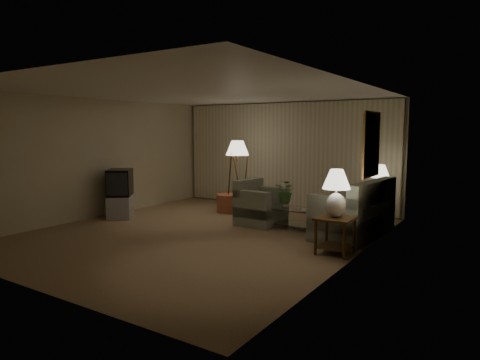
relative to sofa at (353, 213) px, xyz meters
The scene contains 16 objects.
ground 2.90m from the sofa, 150.50° to the right, with size 7.00×7.00×0.00m, color #9D8557.
room_shell 2.81m from the sofa, behind, with size 6.04×7.02×2.72m.
sofa is the anchor object (origin of this frame).
armchair 1.94m from the sofa, behind, with size 1.00×0.95×0.75m.
side_table_near 1.36m from the sofa, 83.66° to the right, with size 0.57×0.57×0.60m.
side_table_far 1.26m from the sofa, 83.16° to the left, with size 0.47×0.39×0.60m.
table_lamp_near 1.50m from the sofa, 83.66° to the right, with size 0.45×0.45×0.77m.
table_lamp_far 1.38m from the sofa, 83.16° to the left, with size 0.39×0.39×0.67m.
coffee_table 1.23m from the sofa, behind, with size 1.10×0.60×0.41m.
tv_cabinet 5.19m from the sofa, 166.65° to the right, with size 0.89×0.94×0.50m, color #A7A6A9.
crt_tv 5.20m from the sofa, 166.65° to the right, with size 0.83×0.87×0.60m, color black.
floor_lamp 3.29m from the sofa, 165.54° to the left, with size 0.56×0.56×1.74m.
ottoman 3.36m from the sofa, 168.34° to the left, with size 0.65×0.65×0.44m, color #9D5935.
vase 1.37m from the sofa, behind, with size 0.14×0.14×0.14m, color white.
flowers 1.42m from the sofa, behind, with size 0.43×0.37×0.47m, color #406D30.
book 0.99m from the sofa, 168.34° to the right, with size 0.17×0.23×0.02m, color olive.
Camera 1 is at (5.02, -6.43, 1.98)m, focal length 32.00 mm.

